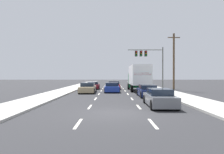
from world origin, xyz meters
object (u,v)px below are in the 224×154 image
(utility_pole_mid, at_px, (174,61))
(car_navy, at_px, (148,91))
(car_tan, at_px, (88,88))
(box_truck, at_px, (139,76))
(car_maroon, at_px, (93,86))
(car_red, at_px, (114,85))
(car_gray, at_px, (160,98))
(traffic_signal_mast, at_px, (147,57))
(car_blue, at_px, (112,88))

(utility_pole_mid, bearing_deg, car_navy, -120.66)
(car_tan, distance_m, box_truck, 7.53)
(car_maroon, bearing_deg, car_navy, -61.04)
(car_red, distance_m, car_gray, 19.07)
(car_red, height_order, car_gray, car_red)
(car_maroon, xyz_separation_m, traffic_signal_mast, (9.12, 2.44, 4.88))
(car_blue, bearing_deg, car_red, 87.09)
(car_maroon, bearing_deg, car_red, 0.95)
(car_gray, bearing_deg, car_maroon, 108.89)
(car_maroon, distance_m, utility_pole_mid, 13.08)
(utility_pole_mid, bearing_deg, car_gray, -109.93)
(car_navy, distance_m, traffic_signal_mast, 15.54)
(car_tan, xyz_separation_m, traffic_signal_mast, (9.14, 9.62, 4.85))
(car_tan, relative_size, utility_pole_mid, 0.55)
(car_maroon, height_order, utility_pole_mid, utility_pole_mid)
(car_blue, height_order, car_navy, car_blue)
(car_maroon, relative_size, car_navy, 0.99)
(car_tan, height_order, car_blue, car_tan)
(car_navy, bearing_deg, car_red, 105.34)
(utility_pole_mid, bearing_deg, traffic_signal_mast, 119.93)
(car_gray, height_order, traffic_signal_mast, traffic_signal_mast)
(car_navy, bearing_deg, car_maroon, 118.96)
(car_maroon, bearing_deg, box_truck, -32.66)
(car_red, relative_size, car_gray, 1.00)
(car_gray, distance_m, utility_pole_mid, 17.32)
(box_truck, bearing_deg, car_tan, -157.60)
(traffic_signal_mast, distance_m, utility_pole_mid, 6.24)
(car_blue, relative_size, traffic_signal_mast, 0.63)
(car_red, xyz_separation_m, car_blue, (-0.31, -6.11, -0.02))
(car_maroon, xyz_separation_m, utility_pole_mid, (12.19, -2.88, 3.78))
(car_blue, bearing_deg, traffic_signal_mast, 54.47)
(car_blue, xyz_separation_m, traffic_signal_mast, (6.06, 8.49, 4.86))
(car_maroon, bearing_deg, car_tan, -90.14)
(car_gray, bearing_deg, car_navy, 87.55)
(car_tan, bearing_deg, traffic_signal_mast, 46.47)
(box_truck, relative_size, utility_pole_mid, 0.94)
(car_blue, height_order, car_gray, car_gray)
(car_blue, relative_size, utility_pole_mid, 0.53)
(car_maroon, xyz_separation_m, car_tan, (-0.02, -7.18, 0.03))
(car_maroon, relative_size, traffic_signal_mast, 0.59)
(car_maroon, height_order, car_gray, car_gray)
(car_navy, distance_m, utility_pole_mid, 11.38)
(car_gray, bearing_deg, utility_pole_mid, 70.07)
(car_red, xyz_separation_m, car_navy, (3.34, -12.18, -0.02))
(car_maroon, distance_m, traffic_signal_mast, 10.63)
(car_red, height_order, car_navy, car_red)
(car_red, distance_m, traffic_signal_mast, 7.89)
(car_navy, bearing_deg, car_blue, 121.02)
(traffic_signal_mast, bearing_deg, box_truck, -108.77)
(car_red, bearing_deg, car_navy, -74.66)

